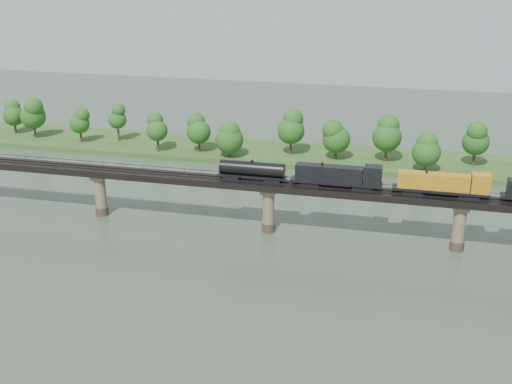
# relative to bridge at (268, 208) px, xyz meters

# --- Properties ---
(ground) EXTENTS (400.00, 400.00, 0.00)m
(ground) POSITION_rel_bridge_xyz_m (0.00, -30.00, -5.46)
(ground) COLOR #364335
(ground) RESTS_ON ground
(far_bank) EXTENTS (300.00, 24.00, 1.60)m
(far_bank) POSITION_rel_bridge_xyz_m (0.00, 55.00, -4.66)
(far_bank) COLOR #2F4E1F
(far_bank) RESTS_ON ground
(bridge) EXTENTS (236.00, 30.00, 11.50)m
(bridge) POSITION_rel_bridge_xyz_m (0.00, 0.00, 0.00)
(bridge) COLOR #473A2D
(bridge) RESTS_ON ground
(bridge_superstructure) EXTENTS (220.00, 4.90, 0.75)m
(bridge_superstructure) POSITION_rel_bridge_xyz_m (0.00, 0.00, 6.33)
(bridge_superstructure) COLOR black
(bridge_superstructure) RESTS_ON bridge
(far_treeline) EXTENTS (289.06, 17.54, 13.60)m
(far_treeline) POSITION_rel_bridge_xyz_m (-8.21, 50.52, 3.37)
(far_treeline) COLOR #382619
(far_treeline) RESTS_ON far_bank
(freight_train) EXTENTS (77.46, 3.02, 5.33)m
(freight_train) POSITION_rel_bridge_xyz_m (28.70, 0.00, 8.59)
(freight_train) COLOR black
(freight_train) RESTS_ON bridge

